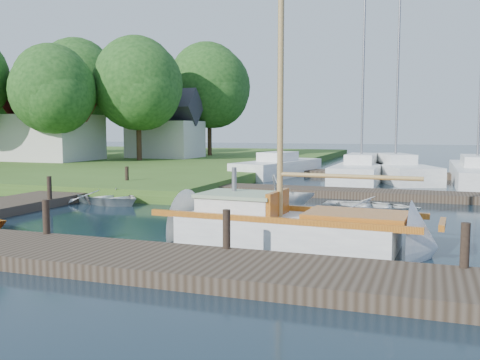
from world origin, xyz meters
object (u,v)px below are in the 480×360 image
(mooring_post_5, at_px, (127,176))
(tender_c, at_px, (371,204))
(sailboat, at_px, (294,231))
(marina_boat_2, at_px, (395,169))
(mooring_post_3, at_px, (465,245))
(marina_boat_3, at_px, (477,172))
(marina_boat_0, at_px, (278,166))
(marina_boat_1, at_px, (361,170))
(mooring_post_4, at_px, (49,188))
(tender_a, at_px, (107,195))
(tree_7, at_px, (210,86))
(tree_3, at_px, (138,84))
(house_a, at_px, (49,125))
(house_c, at_px, (166,130))
(tree_2, at_px, (53,90))
(mooring_post_2, at_px, (227,229))
(tree_4, at_px, (78,84))
(tender_b, at_px, (279,191))
(mooring_post_1, at_px, (46,217))

(mooring_post_5, height_order, tender_c, mooring_post_5)
(sailboat, distance_m, marina_boat_2, 17.41)
(mooring_post_3, height_order, marina_boat_3, marina_boat_3)
(marina_boat_0, bearing_deg, marina_boat_1, -84.47)
(mooring_post_3, bearing_deg, mooring_post_4, 158.96)
(tender_c, bearing_deg, tender_a, 99.69)
(marina_boat_0, height_order, tree_7, marina_boat_0)
(mooring_post_4, bearing_deg, tree_3, 111.19)
(marina_boat_2, bearing_deg, tender_a, 121.51)
(sailboat, distance_m, tree_3, 27.25)
(house_a, bearing_deg, tender_c, -29.94)
(house_c, bearing_deg, house_a, -135.00)
(mooring_post_4, xyz_separation_m, tree_3, (-7.00, 18.05, 5.11))
(tender_a, bearing_deg, tree_2, 62.94)
(sailboat, relative_size, tree_3, 1.12)
(mooring_post_5, distance_m, house_a, 17.18)
(mooring_post_4, relative_size, tender_c, 0.26)
(mooring_post_4, relative_size, marina_boat_3, 0.07)
(mooring_post_2, relative_size, sailboat, 0.08)
(tree_7, bearing_deg, marina_boat_2, -36.80)
(marina_boat_2, distance_m, marina_boat_3, 3.98)
(tender_a, distance_m, house_a, 20.46)
(tree_4, xyz_separation_m, tree_7, (10.00, 4.00, -0.17))
(mooring_post_2, distance_m, tree_4, 36.28)
(sailboat, relative_size, marina_boat_2, 0.87)
(tender_c, bearing_deg, tree_7, 38.11)
(tender_a, xyz_separation_m, tree_2, (-12.26, 12.48, 4.92))
(mooring_post_3, distance_m, tender_c, 7.78)
(tender_c, bearing_deg, house_a, 64.73)
(tender_c, relative_size, marina_boat_2, 0.27)
(sailboat, xyz_separation_m, tender_b, (-1.81, 5.12, 0.31))
(mooring_post_5, distance_m, marina_boat_1, 12.46)
(sailboat, xyz_separation_m, tree_4, (-24.43, 25.05, 6.03))
(house_c, bearing_deg, mooring_post_4, -72.35)
(tree_3, bearing_deg, house_a, -161.15)
(tender_b, xyz_separation_m, tree_2, (-18.61, 11.93, 4.60))
(tender_a, relative_size, house_a, 0.50)
(tender_a, bearing_deg, mooring_post_2, -113.83)
(mooring_post_2, bearing_deg, tender_b, 97.08)
(tender_a, bearing_deg, marina_boat_2, -17.72)
(tree_3, distance_m, tree_7, 8.26)
(tender_c, distance_m, marina_boat_0, 13.58)
(mooring_post_3, relative_size, tree_4, 0.08)
(mooring_post_4, height_order, marina_boat_3, marina_boat_3)
(mooring_post_1, height_order, marina_boat_2, marina_boat_2)
(house_c, distance_m, tree_7, 5.79)
(sailboat, xyz_separation_m, tender_c, (1.20, 5.39, -0.02))
(tree_2, bearing_deg, mooring_post_3, -38.44)
(mooring_post_4, height_order, sailboat, sailboat)
(sailboat, relative_size, marina_boat_0, 0.93)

